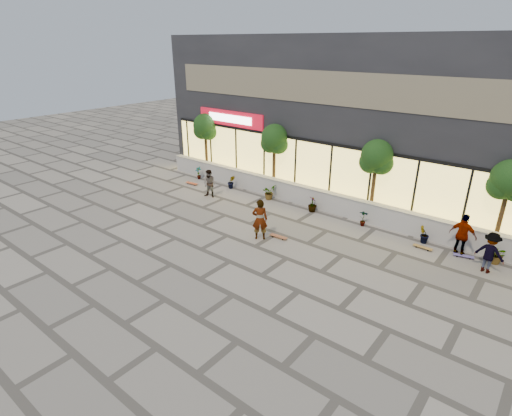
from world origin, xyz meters
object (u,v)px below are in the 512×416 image
Objects in this scene: skateboard_center at (279,236)px; skateboard_left at (192,183)px; skater_right_near at (463,235)px; tree_west at (205,128)px; skateboard_right_far at (464,256)px; skater_center at (260,219)px; tree_mideast at (376,159)px; tree_midwest at (274,141)px; skater_right_far at (490,253)px; skateboard_right_near at (423,247)px; skater_left at (210,184)px; tree_east at (510,183)px.

skateboard_center is 0.99× the size of skateboard_left.
tree_west is at bearing 1.72° from skater_right_near.
skateboard_center is 1.07× the size of skateboard_right_far.
skater_center is 2.16× the size of skateboard_left.
tree_west is 1.00× the size of tree_mideast.
tree_midwest reaches higher than skateboard_center.
skater_right_far reaches higher than skateboard_right_near.
tree_midwest is at bearing 157.93° from skateboard_right_far.
tree_west is 2.16× the size of skater_right_near.
skateboard_right_near is at bearing 24.88° from skateboard_center.
skater_right_far reaches higher than skateboard_right_far.
skateboard_right_far is (7.52, 3.85, -0.86)m from skater_center.
tree_west reaches higher than skater_right_near.
tree_west and tree_midwest have the same top height.
tree_midwest is 4.88× the size of skateboard_right_near.
tree_west is 10.41m from skater_center.
skateboard_left is (-10.56, -2.26, -2.90)m from tree_mideast.
skater_left is at bearing -159.35° from tree_mideast.
tree_midwest is 6.56m from skater_center.
skateboard_right_far is at bearing -5.29° from tree_west.
skater_right_far is 1.89× the size of skateboard_left.
skateboard_center is at bearing -29.96° from skater_left.
skateboard_left is at bearing 147.30° from skater_left.
skater_right_far is 1.34m from skateboard_right_far.
tree_west is at bearing 160.61° from skateboard_right_far.
tree_mideast is at bearing 180.00° from tree_east.
tree_west is 16.54m from skateboard_right_far.
skateboard_left is 15.29m from skateboard_right_far.
skater_center is (-8.31, -5.35, -2.05)m from tree_east.
skater_right_far is (5.63, -2.12, -2.17)m from tree_mideast.
tree_east is at bearing 0.00° from tree_west.
tree_east reaches higher than skateboard_left.
skater_center is at bearing -26.82° from skateboard_left.
skater_center is at bearing -31.65° from tree_west.
skateboard_right_near is (3.18, -1.79, -2.91)m from tree_mideast.
skater_right_far is (11.63, -2.12, -2.17)m from tree_midwest.
skateboard_center is at bearing -168.46° from skateboard_right_far.
tree_east reaches higher than skater_left.
tree_east is at bearing -1.18° from skater_left.
skater_left reaches higher than skateboard_right_near.
tree_east is 4.52× the size of skateboard_left.
skateboard_center is (5.99, -1.73, -0.71)m from skater_left.
skater_right_near is 2.27× the size of skateboard_right_far.
tree_west reaches higher than skateboard_left.
skater_right_far is 1.91× the size of skateboard_center.
skater_center reaches higher than skater_right_near.
skater_center reaches higher than skater_left.
skateboard_right_far is at bearing -17.67° from tree_mideast.
tree_mideast is 1.00× the size of tree_east.
skateboard_left is (-16.19, -0.14, -0.73)m from skater_right_far.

